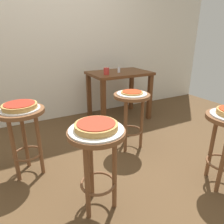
% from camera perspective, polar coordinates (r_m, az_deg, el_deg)
% --- Properties ---
extents(ground_plane, '(6.00, 6.00, 0.00)m').
position_cam_1_polar(ground_plane, '(2.13, -3.32, -16.00)').
color(ground_plane, brown).
extents(back_wall, '(6.00, 0.10, 3.00)m').
position_cam_1_polar(back_wall, '(3.29, -17.36, 23.79)').
color(back_wall, silver).
rests_on(back_wall, ground_plane).
extents(stool_middle, '(0.41, 0.41, 0.66)m').
position_cam_1_polar(stool_middle, '(1.48, -4.22, -10.97)').
color(stool_middle, brown).
rests_on(stool_middle, ground_plane).
extents(serving_plate_middle, '(0.38, 0.38, 0.01)m').
position_cam_1_polar(serving_plate_middle, '(1.40, -4.40, -4.95)').
color(serving_plate_middle, white).
rests_on(serving_plate_middle, stool_middle).
extents(pizza_middle, '(0.30, 0.30, 0.05)m').
position_cam_1_polar(pizza_middle, '(1.39, -4.44, -3.90)').
color(pizza_middle, tan).
rests_on(pizza_middle, serving_plate_middle).
extents(stool_leftside, '(0.41, 0.41, 0.66)m').
position_cam_1_polar(stool_leftside, '(2.32, 5.45, 1.04)').
color(stool_leftside, brown).
rests_on(stool_leftside, ground_plane).
extents(serving_plate_leftside, '(0.33, 0.33, 0.01)m').
position_cam_1_polar(serving_plate_leftside, '(2.27, 5.59, 5.14)').
color(serving_plate_leftside, white).
rests_on(serving_plate_leftside, stool_leftside).
extents(pizza_leftside, '(0.24, 0.24, 0.02)m').
position_cam_1_polar(pizza_leftside, '(2.26, 5.61, 5.53)').
color(pizza_leftside, tan).
rests_on(pizza_leftside, serving_plate_leftside).
extents(stool_rear, '(0.41, 0.41, 0.66)m').
position_cam_1_polar(stool_rear, '(2.02, -23.57, -3.80)').
color(stool_rear, brown).
rests_on(stool_rear, ground_plane).
extents(serving_plate_rear, '(0.34, 0.34, 0.01)m').
position_cam_1_polar(serving_plate_rear, '(1.96, -24.28, 0.81)').
color(serving_plate_rear, silver).
rests_on(serving_plate_rear, stool_rear).
extents(pizza_rear, '(0.29, 0.29, 0.05)m').
position_cam_1_polar(pizza_rear, '(1.95, -24.40, 1.59)').
color(pizza_rear, tan).
rests_on(pizza_rear, serving_plate_rear).
extents(dining_table, '(0.91, 0.62, 0.75)m').
position_cam_1_polar(dining_table, '(3.19, 2.02, 8.75)').
color(dining_table, '#5B3319').
rests_on(dining_table, ground_plane).
extents(cup_near_edge, '(0.08, 0.08, 0.09)m').
position_cam_1_polar(cup_near_edge, '(2.94, -1.58, 11.37)').
color(cup_near_edge, red).
rests_on(cup_near_edge, dining_table).
extents(condiment_shaker, '(0.04, 0.04, 0.08)m').
position_cam_1_polar(condiment_shaker, '(3.09, 1.93, 11.71)').
color(condiment_shaker, white).
rests_on(condiment_shaker, dining_table).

